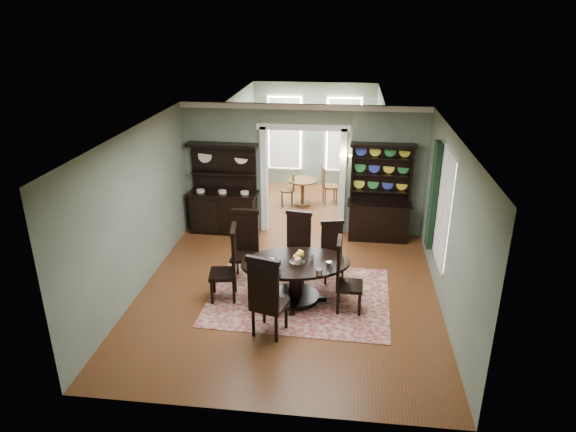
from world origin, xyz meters
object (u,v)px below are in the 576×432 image
sideboard (224,202)px  welsh_dresser (379,206)px  dining_table (296,273)px  parlor_table (303,189)px

sideboard → welsh_dresser: 3.58m
dining_table → welsh_dresser: welsh_dresser is taller
sideboard → welsh_dresser: size_ratio=0.95×
dining_table → sideboard: size_ratio=1.02×
welsh_dresser → parlor_table: bearing=135.3°
parlor_table → sideboard: bearing=-130.9°
welsh_dresser → parlor_table: size_ratio=2.88×
welsh_dresser → parlor_table: 2.73m
dining_table → sideboard: sideboard is taller
dining_table → parlor_table: size_ratio=2.80×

